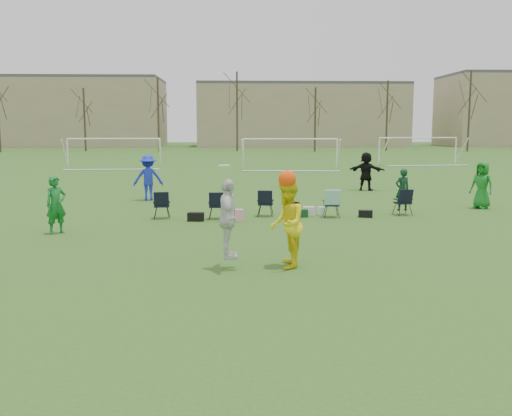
{
  "coord_description": "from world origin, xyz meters",
  "views": [
    {
      "loc": [
        -0.24,
        -12.4,
        3.14
      ],
      "look_at": [
        0.25,
        1.29,
        1.25
      ],
      "focal_mm": 40.0,
      "sensor_mm": 36.0,
      "label": 1
    }
  ],
  "objects_px": {
    "goal_right": "(418,143)",
    "fielder_black": "(366,171)",
    "goal_left": "(114,145)",
    "fielder_green_far": "(482,185)",
    "fielder_green_near": "(56,205)",
    "goal_mid": "(290,145)",
    "center_contest": "(266,221)",
    "fielder_blue": "(148,178)"
  },
  "relations": [
    {
      "from": "fielder_black",
      "to": "center_contest",
      "type": "xyz_separation_m",
      "value": [
        -6.07,
        -16.53,
        0.09
      ]
    },
    {
      "from": "fielder_green_far",
      "to": "center_contest",
      "type": "distance_m",
      "value": 13.24
    },
    {
      "from": "fielder_green_near",
      "to": "fielder_blue",
      "type": "height_order",
      "value": "fielder_blue"
    },
    {
      "from": "goal_left",
      "to": "goal_mid",
      "type": "xyz_separation_m",
      "value": [
        14.0,
        -2.0,
        0.0
      ]
    },
    {
      "from": "fielder_green_near",
      "to": "fielder_black",
      "type": "relative_size",
      "value": 0.88
    },
    {
      "from": "goal_right",
      "to": "fielder_green_near",
      "type": "bearing_deg",
      "value": -131.21
    },
    {
      "from": "goal_mid",
      "to": "goal_right",
      "type": "relative_size",
      "value": 1.01
    },
    {
      "from": "fielder_green_near",
      "to": "center_contest",
      "type": "height_order",
      "value": "center_contest"
    },
    {
      "from": "center_contest",
      "to": "goal_left",
      "type": "height_order",
      "value": "goal_left"
    },
    {
      "from": "fielder_green_near",
      "to": "fielder_blue",
      "type": "distance_m",
      "value": 8.32
    },
    {
      "from": "goal_mid",
      "to": "goal_right",
      "type": "distance_m",
      "value": 13.42
    },
    {
      "from": "fielder_green_near",
      "to": "goal_mid",
      "type": "relative_size",
      "value": 0.24
    },
    {
      "from": "fielder_black",
      "to": "center_contest",
      "type": "bearing_deg",
      "value": 96.2
    },
    {
      "from": "fielder_black",
      "to": "goal_mid",
      "type": "relative_size",
      "value": 0.27
    },
    {
      "from": "fielder_black",
      "to": "goal_mid",
      "type": "distance_m",
      "value": 15.4
    },
    {
      "from": "fielder_black",
      "to": "goal_left",
      "type": "distance_m",
      "value": 23.84
    },
    {
      "from": "fielder_green_near",
      "to": "goal_left",
      "type": "height_order",
      "value": "goal_left"
    },
    {
      "from": "center_contest",
      "to": "fielder_green_far",
      "type": "bearing_deg",
      "value": 46.36
    },
    {
      "from": "fielder_green_far",
      "to": "center_contest",
      "type": "height_order",
      "value": "center_contest"
    },
    {
      "from": "fielder_green_far",
      "to": "goal_left",
      "type": "distance_m",
      "value": 31.08
    },
    {
      "from": "fielder_green_near",
      "to": "center_contest",
      "type": "relative_size",
      "value": 0.74
    },
    {
      "from": "fielder_blue",
      "to": "fielder_black",
      "type": "bearing_deg",
      "value": -171.04
    },
    {
      "from": "fielder_green_near",
      "to": "fielder_green_far",
      "type": "height_order",
      "value": "fielder_green_far"
    },
    {
      "from": "fielder_green_far",
      "to": "goal_mid",
      "type": "xyz_separation_m",
      "value": [
        -5.58,
        22.11,
        0.99
      ]
    },
    {
      "from": "goal_left",
      "to": "goal_right",
      "type": "xyz_separation_m",
      "value": [
        26.0,
        4.0,
        0.0
      ]
    },
    {
      "from": "center_contest",
      "to": "goal_mid",
      "type": "distance_m",
      "value": 31.9
    },
    {
      "from": "goal_mid",
      "to": "goal_left",
      "type": "bearing_deg",
      "value": 175.87
    },
    {
      "from": "fielder_black",
      "to": "fielder_green_far",
      "type": "bearing_deg",
      "value": 140.18
    },
    {
      "from": "fielder_black",
      "to": "goal_right",
      "type": "bearing_deg",
      "value": -87.78
    },
    {
      "from": "fielder_green_near",
      "to": "fielder_blue",
      "type": "relative_size",
      "value": 0.87
    },
    {
      "from": "fielder_green_far",
      "to": "fielder_black",
      "type": "xyz_separation_m",
      "value": [
        -3.07,
        6.95,
        0.06
      ]
    },
    {
      "from": "fielder_green_near",
      "to": "fielder_green_far",
      "type": "bearing_deg",
      "value": -23.47
    },
    {
      "from": "fielder_green_near",
      "to": "goal_left",
      "type": "relative_size",
      "value": 0.24
    },
    {
      "from": "fielder_green_near",
      "to": "goal_right",
      "type": "distance_m",
      "value": 39.6
    },
    {
      "from": "fielder_black",
      "to": "goal_right",
      "type": "xyz_separation_m",
      "value": [
        9.49,
        21.16,
        0.93
      ]
    },
    {
      "from": "fielder_green_far",
      "to": "goal_left",
      "type": "bearing_deg",
      "value": 178.58
    },
    {
      "from": "fielder_blue",
      "to": "center_contest",
      "type": "relative_size",
      "value": 0.86
    },
    {
      "from": "fielder_black",
      "to": "goal_left",
      "type": "xyz_separation_m",
      "value": [
        -16.51,
        17.16,
        0.93
      ]
    },
    {
      "from": "center_contest",
      "to": "goal_right",
      "type": "height_order",
      "value": "goal_right"
    },
    {
      "from": "fielder_black",
      "to": "goal_mid",
      "type": "height_order",
      "value": "goal_mid"
    },
    {
      "from": "goal_right",
      "to": "fielder_black",
      "type": "bearing_deg",
      "value": -122.14
    },
    {
      "from": "goal_right",
      "to": "fielder_green_far",
      "type": "bearing_deg",
      "value": -110.86
    }
  ]
}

